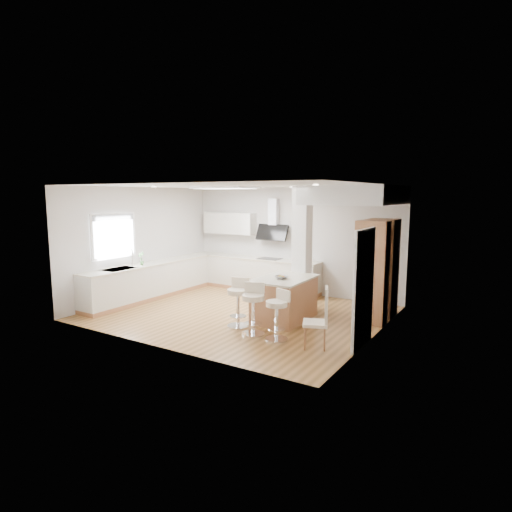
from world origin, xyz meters
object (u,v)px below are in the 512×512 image
Objects in this scene: bar_stool_a at (238,300)px; bar_stool_c at (277,312)px; dining_chair at (321,316)px; peninsula at (284,298)px; bar_stool_b at (253,306)px.

bar_stool_a is 1.08m from bar_stool_c.
bar_stool_a is 0.92× the size of dining_chair.
peninsula is 1.74m from dining_chair.
bar_stool_b is at bearing -39.19° from bar_stool_a.
peninsula is 1.54× the size of bar_stool_b.
bar_stool_b is at bearing -93.39° from peninsula.
bar_stool_a is at bearing -172.61° from bar_stool_c.
bar_stool_a is at bearing -122.73° from peninsula.
bar_stool_c is (0.53, -0.03, -0.03)m from bar_stool_b.
bar_stool_c is at bearing -28.45° from bar_stool_a.
bar_stool_a is 1.00× the size of bar_stool_b.
bar_stool_b is at bearing -161.22° from bar_stool_c.
bar_stool_b reaches higher than peninsula.
bar_stool_b reaches higher than bar_stool_c.
bar_stool_a is 1.07× the size of bar_stool_c.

